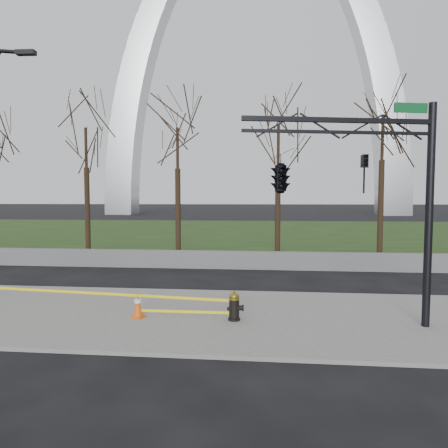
# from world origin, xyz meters

# --- Properties ---
(ground) EXTENTS (500.00, 500.00, 0.00)m
(ground) POSITION_xyz_m (0.00, 0.00, 0.00)
(ground) COLOR black
(ground) RESTS_ON ground
(sidewalk) EXTENTS (18.00, 6.00, 0.10)m
(sidewalk) POSITION_xyz_m (0.00, 0.00, 0.05)
(sidewalk) COLOR slate
(sidewalk) RESTS_ON ground
(grass_strip) EXTENTS (120.00, 40.00, 0.06)m
(grass_strip) POSITION_xyz_m (0.00, 30.00, 0.03)
(grass_strip) COLOR #193613
(grass_strip) RESTS_ON ground
(guardrail) EXTENTS (60.00, 0.30, 0.90)m
(guardrail) POSITION_xyz_m (0.00, 8.00, 0.45)
(guardrail) COLOR #59595B
(guardrail) RESTS_ON ground
(gateway_arch) EXTENTS (66.00, 6.00, 65.00)m
(gateway_arch) POSITION_xyz_m (0.00, 75.00, 32.50)
(gateway_arch) COLOR #B8BABF
(gateway_arch) RESTS_ON ground
(tree_row) EXTENTS (51.52, 4.00, 9.00)m
(tree_row) POSITION_xyz_m (2.76, 12.00, 4.50)
(tree_row) COLOR black
(tree_row) RESTS_ON ground
(fire_hydrant) EXTENTS (0.52, 0.34, 0.84)m
(fire_hydrant) POSITION_xyz_m (1.05, -0.51, 0.49)
(fire_hydrant) COLOR black
(fire_hydrant) RESTS_ON sidewalk
(traffic_cone) EXTENTS (0.44, 0.44, 0.68)m
(traffic_cone) POSITION_xyz_m (-1.74, -0.51, 0.44)
(traffic_cone) COLOR #E3550B
(traffic_cone) RESTS_ON sidewalk
(traffic_signal_mast) EXTENTS (5.02, 2.54, 6.00)m
(traffic_signal_mast) POSITION_xyz_m (3.02, -1.14, 4.15)
(traffic_signal_mast) COLOR black
(traffic_signal_mast) RESTS_ON ground
(caution_tape) EXTENTS (8.58, 0.95, 0.43)m
(caution_tape) POSITION_xyz_m (-2.54, -0.15, 0.56)
(caution_tape) COLOR yellow
(caution_tape) RESTS_ON ground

